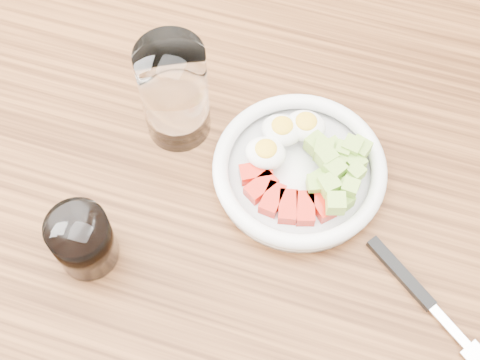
% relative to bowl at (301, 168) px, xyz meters
% --- Properties ---
extents(ground, '(4.00, 4.00, 0.00)m').
position_rel_bowl_xyz_m(ground, '(-0.05, -0.05, -0.79)').
color(ground, brown).
rests_on(ground, ground).
extents(dining_table, '(1.50, 0.90, 0.77)m').
position_rel_bowl_xyz_m(dining_table, '(-0.05, -0.05, -0.12)').
color(dining_table, brown).
rests_on(dining_table, ground).
extents(bowl, '(0.20, 0.20, 0.05)m').
position_rel_bowl_xyz_m(bowl, '(0.00, 0.00, 0.00)').
color(bowl, white).
rests_on(bowl, dining_table).
extents(fork, '(0.17, 0.13, 0.01)m').
position_rel_bowl_xyz_m(fork, '(0.16, -0.10, -0.01)').
color(fork, black).
rests_on(fork, dining_table).
extents(water_glass, '(0.08, 0.08, 0.14)m').
position_rel_bowl_xyz_m(water_glass, '(-0.16, 0.02, 0.05)').
color(water_glass, white).
rests_on(water_glass, dining_table).
extents(coffee_glass, '(0.06, 0.06, 0.07)m').
position_rel_bowl_xyz_m(coffee_glass, '(-0.19, -0.16, 0.02)').
color(coffee_glass, white).
rests_on(coffee_glass, dining_table).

